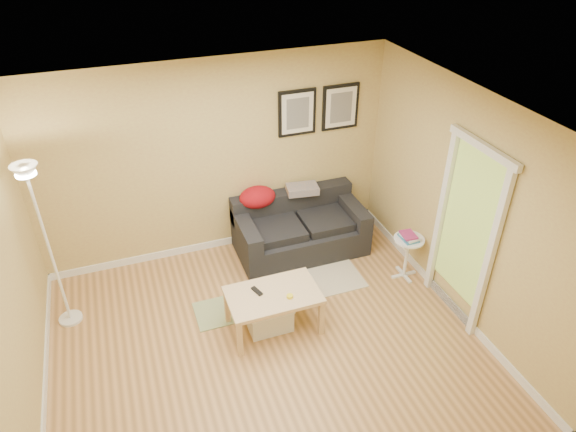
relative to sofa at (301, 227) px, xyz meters
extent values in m
plane|color=tan|center=(-0.98, -1.53, -0.38)|extent=(4.50, 4.50, 0.00)
plane|color=white|center=(-0.98, -1.53, 2.23)|extent=(4.50, 4.50, 0.00)
plane|color=tan|center=(-0.98, 0.47, 0.92)|extent=(4.50, 0.00, 4.50)
plane|color=tan|center=(-0.98, -3.53, 0.92)|extent=(4.50, 0.00, 4.50)
plane|color=tan|center=(-3.23, -1.53, 0.92)|extent=(0.00, 4.00, 4.00)
plane|color=tan|center=(1.27, -1.53, 0.92)|extent=(0.00, 4.00, 4.00)
cube|color=white|center=(-0.98, 0.46, -0.33)|extent=(4.50, 0.02, 0.10)
cube|color=white|center=(-3.22, -1.53, -0.33)|extent=(0.02, 4.00, 0.10)
cube|color=white|center=(1.26, -1.53, -0.33)|extent=(0.02, 4.00, 0.10)
cube|color=beige|center=(-0.10, -0.60, -0.37)|extent=(1.25, 0.85, 0.01)
cube|color=#668C4C|center=(-1.27, -0.83, -0.37)|extent=(0.70, 0.50, 0.01)
cube|color=black|center=(-0.97, -1.19, 0.14)|extent=(0.10, 0.17, 0.02)
cylinder|color=yellow|center=(-0.67, -1.40, 0.14)|extent=(0.07, 0.07, 0.03)
camera|label=1|loc=(-2.10, -5.30, 3.85)|focal=32.14mm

